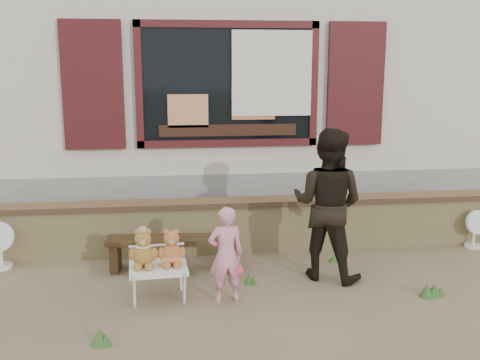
{
  "coord_description": "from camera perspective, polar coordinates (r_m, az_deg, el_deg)",
  "views": [
    {
      "loc": [
        -0.79,
        -5.76,
        2.33
      ],
      "look_at": [
        0.0,
        0.6,
        1.0
      ],
      "focal_mm": 42.0,
      "sensor_mm": 36.0,
      "label": 1
    }
  ],
  "objects": [
    {
      "name": "ground",
      "position": [
        6.27,
        0.68,
        -10.11
      ],
      "size": [
        80.0,
        80.0,
        0.0
      ],
      "primitive_type": "plane",
      "color": "brown",
      "rests_on": "ground"
    },
    {
      "name": "shopfront",
      "position": [
        10.29,
        -2.7,
        9.88
      ],
      "size": [
        8.04,
        5.13,
        4.0
      ],
      "color": "#A99F88",
      "rests_on": "ground"
    },
    {
      "name": "brick_wall",
      "position": [
        7.09,
        -0.4,
        -4.56
      ],
      "size": [
        7.1,
        0.36,
        0.67
      ],
      "color": "tan",
      "rests_on": "ground"
    },
    {
      "name": "bench",
      "position": [
        6.51,
        -6.76,
        -6.68
      ],
      "size": [
        1.54,
        0.43,
        0.39
      ],
      "rotation": [
        0.0,
        0.0,
        -0.07
      ],
      "color": "#302210",
      "rests_on": "ground"
    },
    {
      "name": "folding_chair",
      "position": [
        5.75,
        -8.32,
        -8.89
      ],
      "size": [
        0.6,
        0.54,
        0.35
      ],
      "rotation": [
        0.0,
        0.0,
        0.07
      ],
      "color": "white",
      "rests_on": "ground"
    },
    {
      "name": "teddy_bear_left",
      "position": [
        5.67,
        -9.81,
        -6.76
      ],
      "size": [
        0.31,
        0.27,
        0.4
      ],
      "primitive_type": null,
      "rotation": [
        0.0,
        0.0,
        0.07
      ],
      "color": "brown",
      "rests_on": "folding_chair"
    },
    {
      "name": "teddy_bear_right",
      "position": [
        5.69,
        -6.96,
        -6.72
      ],
      "size": [
        0.29,
        0.26,
        0.38
      ],
      "primitive_type": null,
      "rotation": [
        0.0,
        0.0,
        0.07
      ],
      "color": "#98582A",
      "rests_on": "folding_chair"
    },
    {
      "name": "child",
      "position": [
        5.57,
        -1.43,
        -7.59
      ],
      "size": [
        0.38,
        0.27,
        0.98
      ],
      "primitive_type": "imported",
      "rotation": [
        0.0,
        0.0,
        3.25
      ],
      "color": "pink",
      "rests_on": "ground"
    },
    {
      "name": "adult",
      "position": [
        6.18,
        8.89,
        -2.46
      ],
      "size": [
        1.02,
        0.97,
        1.67
      ],
      "primitive_type": "imported",
      "rotation": [
        0.0,
        0.0,
        2.55
      ],
      "color": "black",
      "rests_on": "ground"
    },
    {
      "name": "fan_left",
      "position": [
        7.08,
        -23.19,
        -6.07
      ],
      "size": [
        0.35,
        0.24,
        0.57
      ],
      "rotation": [
        0.0,
        0.0,
        -0.0
      ],
      "color": "silver",
      "rests_on": "ground"
    },
    {
      "name": "fan_right",
      "position": [
        7.85,
        22.7,
        -4.58
      ],
      "size": [
        0.32,
        0.21,
        0.5
      ],
      "rotation": [
        0.0,
        0.0,
        0.2
      ],
      "color": "silver",
      "rests_on": "ground"
    },
    {
      "name": "grass_tufts",
      "position": [
        5.84,
        5.38,
        -11.16
      ],
      "size": [
        3.45,
        1.87,
        0.15
      ],
      "color": "#335722",
      "rests_on": "ground"
    }
  ]
}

